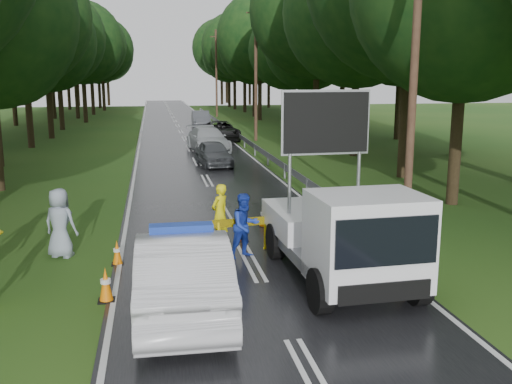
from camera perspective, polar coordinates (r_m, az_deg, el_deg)
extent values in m
plane|color=#1F4C15|center=(14.91, -0.51, -7.12)|extent=(160.00, 160.00, 0.00)
cube|color=black|center=(44.24, -7.15, 5.29)|extent=(7.00, 140.00, 0.02)
cylinder|color=gray|center=(15.82, 12.86, -4.97)|extent=(0.12, 0.12, 0.70)
cube|color=gray|center=(44.54, -2.39, 6.11)|extent=(0.05, 60.00, 0.30)
cylinder|color=#442B1F|center=(17.64, 15.55, 11.88)|extent=(0.24, 0.24, 10.00)
cylinder|color=#442B1F|center=(42.60, -0.02, 11.86)|extent=(0.24, 0.24, 10.00)
cube|color=#442B1F|center=(42.83, -0.02, 17.49)|extent=(1.40, 0.08, 0.08)
cylinder|color=#442B1F|center=(68.34, -3.99, 11.72)|extent=(0.24, 0.24, 10.00)
cube|color=#442B1F|center=(68.49, -4.04, 15.24)|extent=(1.40, 0.08, 0.08)
imported|color=silver|center=(11.81, -7.37, -7.97)|extent=(1.88, 5.17, 1.69)
cube|color=#1938A5|center=(11.53, -7.49, -3.60)|extent=(1.28, 0.37, 0.17)
cube|color=gray|center=(14.16, 7.62, -5.58)|extent=(2.46, 4.87, 0.28)
cube|color=white|center=(15.07, 6.19, -2.70)|extent=(2.50, 2.82, 0.63)
cube|color=white|center=(12.11, 11.04, -4.72)|extent=(2.35, 1.91, 1.94)
cube|color=black|center=(11.23, 12.98, -4.89)|extent=(2.11, 0.13, 0.97)
cube|color=black|center=(14.22, 7.00, 6.91)|extent=(2.17, 0.22, 1.48)
cylinder|color=black|center=(11.83, 6.43, -9.80)|extent=(0.36, 0.97, 0.96)
cylinder|color=black|center=(12.67, 15.84, -8.72)|extent=(0.36, 0.97, 0.96)
cylinder|color=black|center=(15.14, 1.96, -4.93)|extent=(0.36, 0.97, 0.96)
cylinder|color=black|center=(15.80, 9.61, -4.39)|extent=(0.36, 0.97, 0.96)
cube|color=yellow|center=(15.45, -5.38, -4.76)|extent=(0.06, 0.06, 0.89)
cube|color=yellow|center=(15.54, -3.77, -4.64)|extent=(0.06, 0.06, 0.89)
cube|color=yellow|center=(15.90, 0.91, -4.25)|extent=(0.06, 0.06, 0.89)
cube|color=yellow|center=(16.04, 2.43, -4.11)|extent=(0.06, 0.06, 0.89)
cube|color=#F2CC00|center=(15.60, -1.41, -3.03)|extent=(2.30, 0.33, 0.22)
imported|color=yellow|center=(16.49, -3.63, -2.17)|extent=(0.74, 0.74, 1.73)
imported|color=#1A35AC|center=(15.12, -1.09, -3.40)|extent=(1.04, 0.95, 1.75)
imported|color=#8B97A7|center=(16.00, -19.01, -2.96)|extent=(1.08, 0.93, 1.87)
imported|color=#3D4145|center=(30.85, -4.26, 3.88)|extent=(1.97, 4.08, 1.34)
imported|color=#AEB1B6|center=(36.79, -4.83, 5.26)|extent=(2.74, 5.50, 1.53)
imported|color=black|center=(42.89, -3.57, 6.11)|extent=(2.68, 5.29, 1.44)
imported|color=#44464C|center=(54.97, -5.54, 7.30)|extent=(1.64, 4.56, 1.49)
cube|color=black|center=(12.92, -14.71, -10.44)|extent=(0.36, 0.36, 0.03)
cone|color=orange|center=(12.79, -14.80, -8.88)|extent=(0.30, 0.30, 0.74)
cube|color=black|center=(16.81, -1.24, -4.90)|extent=(0.31, 0.31, 0.03)
cone|color=orange|center=(16.72, -1.25, -3.82)|extent=(0.26, 0.26, 0.65)
cube|color=black|center=(18.39, 0.77, -3.44)|extent=(0.34, 0.34, 0.03)
cone|color=orange|center=(18.30, 0.77, -2.36)|extent=(0.28, 0.28, 0.70)
cube|color=black|center=(15.22, -13.66, -7.01)|extent=(0.31, 0.31, 0.03)
cone|color=orange|center=(15.12, -13.72, -5.85)|extent=(0.25, 0.25, 0.63)
cube|color=black|center=(17.38, 9.59, -4.50)|extent=(0.32, 0.32, 0.03)
cone|color=orange|center=(17.29, 9.62, -3.45)|extent=(0.26, 0.26, 0.65)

